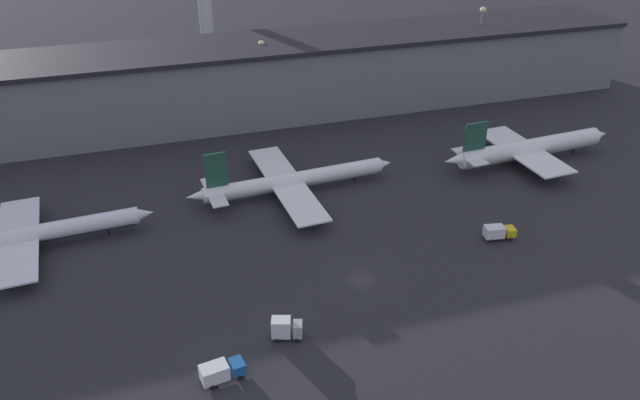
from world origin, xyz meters
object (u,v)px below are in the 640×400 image
at_px(service_vehicle_2, 221,371).
at_px(airplane_0, 25,236).
at_px(airplane_2, 529,149).
at_px(service_vehicle_4, 498,232).
at_px(service_vehicle_0, 286,328).
at_px(airplane_1, 292,181).

bearing_deg(service_vehicle_2, airplane_0, 115.18).
height_order(airplane_0, airplane_2, airplane_0).
relative_size(airplane_0, service_vehicle_4, 7.46).
height_order(airplane_0, service_vehicle_0, airplane_0).
bearing_deg(service_vehicle_2, airplane_2, 21.50).
distance_m(airplane_2, service_vehicle_4, 36.76).
bearing_deg(service_vehicle_0, service_vehicle_4, 35.26).
xyz_separation_m(airplane_0, service_vehicle_4, (86.84, -23.50, -1.40)).
distance_m(airplane_1, service_vehicle_2, 55.73).
bearing_deg(service_vehicle_0, airplane_2, 48.32).
relative_size(service_vehicle_2, service_vehicle_4, 1.06).
bearing_deg(airplane_2, airplane_0, 178.47).
height_order(service_vehicle_0, service_vehicle_4, service_vehicle_0).
relative_size(service_vehicle_0, service_vehicle_2, 0.78).
distance_m(airplane_2, service_vehicle_0, 82.48).
height_order(airplane_1, service_vehicle_0, airplane_1).
xyz_separation_m(airplane_2, service_vehicle_2, (-82.02, -47.63, -1.90)).
bearing_deg(service_vehicle_4, service_vehicle_2, -151.60).
height_order(airplane_0, airplane_1, airplane_0).
relative_size(airplane_0, service_vehicle_0, 9.06).
xyz_separation_m(airplane_1, airplane_2, (57.75, -2.52, 0.67)).
xyz_separation_m(airplane_0, airplane_1, (53.63, 6.34, -0.09)).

